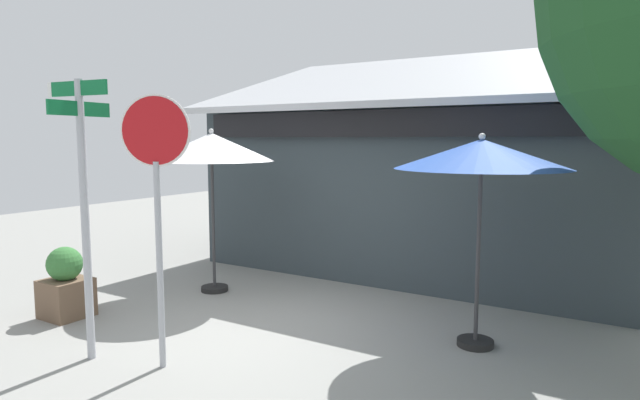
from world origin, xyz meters
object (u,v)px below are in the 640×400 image
at_px(street_sign_post, 84,193).
at_px(sidewalk_planter, 66,285).
at_px(stop_sign, 157,180).
at_px(patio_umbrella_royal_blue_center, 481,156).
at_px(patio_umbrella_ivory_left, 212,148).

bearing_deg(street_sign_post, sidewalk_planter, 155.08).
bearing_deg(street_sign_post, stop_sign, 16.68).
relative_size(patio_umbrella_royal_blue_center, sidewalk_planter, 2.56).
height_order(street_sign_post, patio_umbrella_royal_blue_center, street_sign_post).
relative_size(patio_umbrella_ivory_left, patio_umbrella_royal_blue_center, 1.04).
relative_size(street_sign_post, patio_umbrella_royal_blue_center, 1.22).
height_order(stop_sign, patio_umbrella_ivory_left, stop_sign).
height_order(street_sign_post, sidewalk_planter, street_sign_post).
distance_m(patio_umbrella_ivory_left, sidewalk_planter, 2.95).
xyz_separation_m(patio_umbrella_royal_blue_center, sidewalk_planter, (-5.23, -1.96, -1.84)).
bearing_deg(sidewalk_planter, stop_sign, -10.75).
distance_m(stop_sign, patio_umbrella_royal_blue_center, 3.69).
xyz_separation_m(street_sign_post, patio_umbrella_ivory_left, (-0.71, 2.82, 0.44)).
bearing_deg(stop_sign, sidewalk_planter, 169.25).
height_order(street_sign_post, patio_umbrella_ivory_left, street_sign_post).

